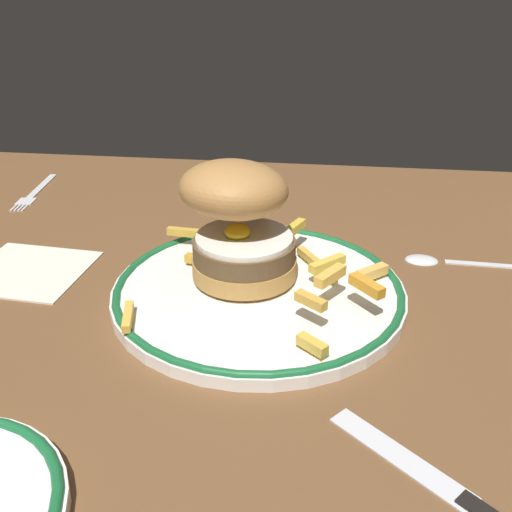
{
  "coord_description": "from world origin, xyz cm",
  "views": [
    {
      "loc": [
        6.02,
        -47.65,
        30.08
      ],
      "look_at": [
        -0.25,
        2.06,
        4.6
      ],
      "focal_mm": 41.53,
      "sensor_mm": 36.0,
      "label": 1
    }
  ],
  "objects_px": {
    "burger": "(238,218)",
    "dinner_plate": "(256,290)",
    "fork": "(35,192)",
    "spoon": "(436,259)",
    "napkin": "(28,270)",
    "knife": "(467,500)"
  },
  "relations": [
    {
      "from": "burger",
      "to": "fork",
      "type": "height_order",
      "value": "burger"
    },
    {
      "from": "fork",
      "to": "spoon",
      "type": "height_order",
      "value": "spoon"
    },
    {
      "from": "spoon",
      "to": "fork",
      "type": "bearing_deg",
      "value": 164.81
    },
    {
      "from": "dinner_plate",
      "to": "knife",
      "type": "distance_m",
      "value": 0.28
    },
    {
      "from": "burger",
      "to": "knife",
      "type": "relative_size",
      "value": 1.01
    },
    {
      "from": "burger",
      "to": "fork",
      "type": "distance_m",
      "value": 0.4
    },
    {
      "from": "spoon",
      "to": "napkin",
      "type": "relative_size",
      "value": 1.11
    },
    {
      "from": "dinner_plate",
      "to": "burger",
      "type": "xyz_separation_m",
      "value": [
        -0.02,
        0.02,
        0.07
      ]
    },
    {
      "from": "spoon",
      "to": "napkin",
      "type": "xyz_separation_m",
      "value": [
        -0.43,
        -0.08,
        -0.0
      ]
    },
    {
      "from": "burger",
      "to": "napkin",
      "type": "height_order",
      "value": "burger"
    },
    {
      "from": "burger",
      "to": "dinner_plate",
      "type": "bearing_deg",
      "value": -49.81
    },
    {
      "from": "knife",
      "to": "napkin",
      "type": "relative_size",
      "value": 1.21
    },
    {
      "from": "knife",
      "to": "spoon",
      "type": "bearing_deg",
      "value": 85.23
    },
    {
      "from": "fork",
      "to": "knife",
      "type": "height_order",
      "value": "knife"
    },
    {
      "from": "napkin",
      "to": "dinner_plate",
      "type": "bearing_deg",
      "value": -5.17
    },
    {
      "from": "fork",
      "to": "knife",
      "type": "relative_size",
      "value": 1.0
    },
    {
      "from": "spoon",
      "to": "dinner_plate",
      "type": "bearing_deg",
      "value": -151.62
    },
    {
      "from": "napkin",
      "to": "knife",
      "type": "bearing_deg",
      "value": -31.53
    },
    {
      "from": "fork",
      "to": "knife",
      "type": "distance_m",
      "value": 0.69
    },
    {
      "from": "burger",
      "to": "knife",
      "type": "distance_m",
      "value": 0.32
    },
    {
      "from": "burger",
      "to": "knife",
      "type": "xyz_separation_m",
      "value": [
        0.18,
        -0.25,
        -0.07
      ]
    },
    {
      "from": "fork",
      "to": "dinner_plate",
      "type": "bearing_deg",
      "value": -35.3
    }
  ]
}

